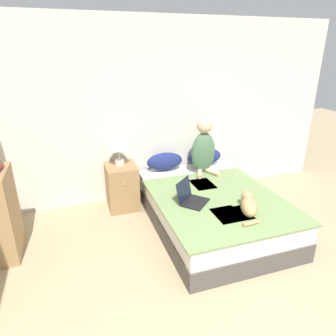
% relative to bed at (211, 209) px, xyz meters
% --- Properties ---
extents(wall_back, '(5.46, 0.05, 2.55)m').
position_rel_bed_xyz_m(wall_back, '(-0.30, 1.12, 1.05)').
color(wall_back, beige).
rests_on(wall_back, ground_plane).
extents(bed, '(1.47, 2.09, 0.46)m').
position_rel_bed_xyz_m(bed, '(0.00, 0.00, 0.00)').
color(bed, '#4C4742').
rests_on(bed, ground_plane).
extents(pillow_near, '(0.54, 0.22, 0.26)m').
position_rel_bed_xyz_m(pillow_near, '(-0.32, 0.91, 0.36)').
color(pillow_near, navy).
rests_on(pillow_near, bed).
extents(pillow_far, '(0.54, 0.22, 0.26)m').
position_rel_bed_xyz_m(pillow_far, '(0.32, 0.91, 0.36)').
color(pillow_far, navy).
rests_on(pillow_far, bed).
extents(person_sitting, '(0.36, 0.36, 0.80)m').
position_rel_bed_xyz_m(person_sitting, '(0.17, 0.65, 0.59)').
color(person_sitting, '#476B4C').
rests_on(person_sitting, bed).
extents(cat_tabby, '(0.34, 0.46, 0.19)m').
position_rel_bed_xyz_m(cat_tabby, '(0.15, -0.57, 0.32)').
color(cat_tabby, tan).
rests_on(cat_tabby, bed).
extents(laptop_open, '(0.44, 0.44, 0.26)m').
position_rel_bed_xyz_m(laptop_open, '(-0.34, -0.15, 0.29)').
color(laptop_open, black).
rests_on(laptop_open, bed).
extents(nightstand, '(0.41, 0.47, 0.63)m').
position_rel_bed_xyz_m(nightstand, '(-0.98, 0.82, 0.09)').
color(nightstand, '#937047').
rests_on(nightstand, ground_plane).
extents(table_lamp, '(0.29, 0.29, 0.44)m').
position_rel_bed_xyz_m(table_lamp, '(-0.99, 0.86, 0.73)').
color(table_lamp, beige).
rests_on(table_lamp, nightstand).
extents(bookshelf, '(0.26, 0.57, 0.97)m').
position_rel_bed_xyz_m(bookshelf, '(-2.37, 0.18, 0.26)').
color(bookshelf, '#99754C').
rests_on(bookshelf, ground_plane).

